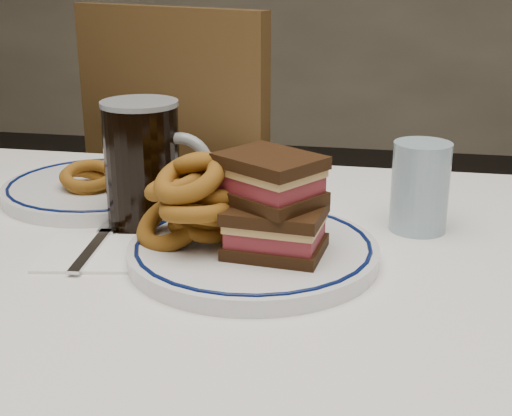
% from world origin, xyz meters
% --- Properties ---
extents(dining_table, '(1.27, 0.87, 0.75)m').
position_xyz_m(dining_table, '(0.00, 0.00, 0.64)').
color(dining_table, silver).
rests_on(dining_table, floor).
extents(chair_far, '(0.61, 0.61, 1.01)m').
position_xyz_m(chair_far, '(-0.22, 0.70, 0.55)').
color(chair_far, '#412C15').
rests_on(chair_far, floor).
extents(main_plate, '(0.30, 0.30, 0.02)m').
position_xyz_m(main_plate, '(0.02, -0.01, 0.76)').
color(main_plate, white).
rests_on(main_plate, dining_table).
extents(reuben_sandwich, '(0.14, 0.13, 0.11)m').
position_xyz_m(reuben_sandwich, '(0.04, -0.02, 0.83)').
color(reuben_sandwich, black).
rests_on(reuben_sandwich, main_plate).
extents(onion_rings_main, '(0.15, 0.14, 0.14)m').
position_xyz_m(onion_rings_main, '(-0.05, -0.01, 0.82)').
color(onion_rings_main, '#653E0D').
rests_on(onion_rings_main, main_plate).
extents(ketchup_ramekin, '(0.05, 0.05, 0.03)m').
position_xyz_m(ketchup_ramekin, '(-0.00, 0.08, 0.79)').
color(ketchup_ramekin, silver).
rests_on(ketchup_ramekin, main_plate).
extents(beer_mug, '(0.15, 0.10, 0.17)m').
position_xyz_m(beer_mug, '(-0.15, 0.09, 0.84)').
color(beer_mug, black).
rests_on(beer_mug, dining_table).
extents(water_glass, '(0.08, 0.08, 0.12)m').
position_xyz_m(water_glass, '(0.21, 0.14, 0.81)').
color(water_glass, '#90ACBA').
rests_on(water_glass, dining_table).
extents(far_plate, '(0.29, 0.29, 0.02)m').
position_xyz_m(far_plate, '(-0.26, 0.20, 0.76)').
color(far_plate, white).
rests_on(far_plate, dining_table).
extents(onion_rings_far, '(0.09, 0.09, 0.05)m').
position_xyz_m(onion_rings_far, '(-0.27, 0.17, 0.78)').
color(onion_rings_far, '#653E0D').
rests_on(onion_rings_far, far_plate).
extents(napkin_fork, '(0.14, 0.16, 0.01)m').
position_xyz_m(napkin_fork, '(-0.18, -0.02, 0.75)').
color(napkin_fork, white).
rests_on(napkin_fork, dining_table).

